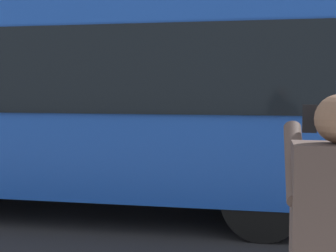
% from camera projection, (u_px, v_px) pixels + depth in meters
% --- Properties ---
extents(ground_plane, '(60.00, 60.00, 0.00)m').
position_uv_depth(ground_plane, '(213.00, 212.00, 7.30)').
color(ground_plane, '#232326').
extents(red_bus, '(9.05, 2.54, 3.08)m').
position_uv_depth(red_bus, '(64.00, 100.00, 7.45)').
color(red_bus, '#1947AD').
rests_on(red_bus, ground_plane).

